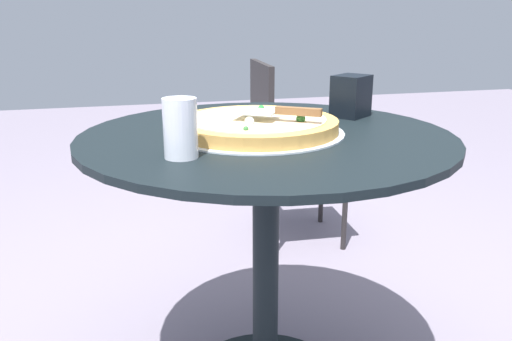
# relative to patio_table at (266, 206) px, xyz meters

# --- Properties ---
(patio_table) EXTENTS (0.92, 0.92, 0.75)m
(patio_table) POSITION_rel_patio_table_xyz_m (0.00, 0.00, 0.00)
(patio_table) COLOR black
(patio_table) RESTS_ON ground
(pizza_on_tray) EXTENTS (0.43, 0.43, 0.05)m
(pizza_on_tray) POSITION_rel_patio_table_xyz_m (0.02, -0.01, 0.21)
(pizza_on_tray) COLOR silver
(pizza_on_tray) RESTS_ON patio_table
(pizza_server) EXTENTS (0.20, 0.16, 0.02)m
(pizza_server) POSITION_rel_patio_table_xyz_m (-0.02, 0.04, 0.25)
(pizza_server) COLOR silver
(pizza_server) RESTS_ON pizza_on_tray
(drinking_cup) EXTENTS (0.07, 0.07, 0.12)m
(drinking_cup) POSITION_rel_patio_table_xyz_m (0.23, 0.17, 0.25)
(drinking_cup) COLOR white
(drinking_cup) RESTS_ON patio_table
(napkin_dispenser) EXTENTS (0.13, 0.13, 0.12)m
(napkin_dispenser) POSITION_rel_patio_table_xyz_m (-0.29, -0.15, 0.25)
(napkin_dispenser) COLOR black
(napkin_dispenser) RESTS_ON patio_table
(patio_chair_far) EXTENTS (0.41, 0.41, 0.83)m
(patio_chair_far) POSITION_rel_patio_table_xyz_m (-0.37, -0.97, -0.06)
(patio_chair_far) COLOR #272424
(patio_chair_far) RESTS_ON ground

